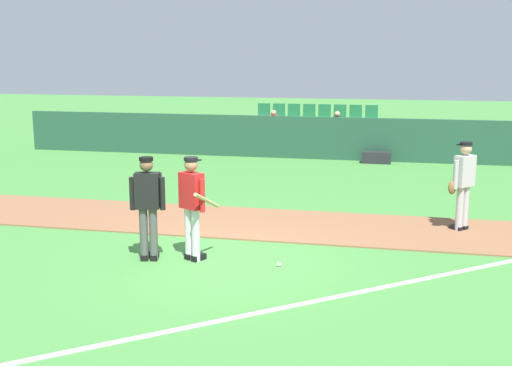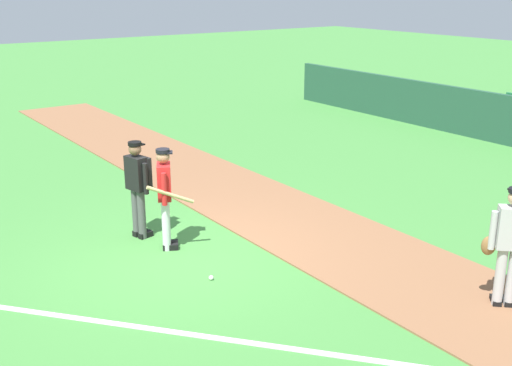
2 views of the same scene
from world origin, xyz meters
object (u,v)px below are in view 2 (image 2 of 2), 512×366
(batter_red_jersey, at_px, (165,195))
(baseball, at_px, (211,278))
(umpire_home_plate, at_px, (138,184))
(runner_grey_jersey, at_px, (509,244))

(batter_red_jersey, distance_m, baseball, 1.74)
(batter_red_jersey, bearing_deg, umpire_home_plate, -168.49)
(umpire_home_plate, xyz_separation_m, baseball, (2.19, 0.12, -0.96))
(umpire_home_plate, bearing_deg, baseball, 3.22)
(batter_red_jersey, distance_m, umpire_home_plate, 0.74)
(baseball, bearing_deg, runner_grey_jersey, 43.23)
(umpire_home_plate, relative_size, baseball, 23.78)
(runner_grey_jersey, bearing_deg, baseball, -136.77)
(batter_red_jersey, relative_size, umpire_home_plate, 1.00)
(umpire_home_plate, distance_m, runner_grey_jersey, 6.08)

